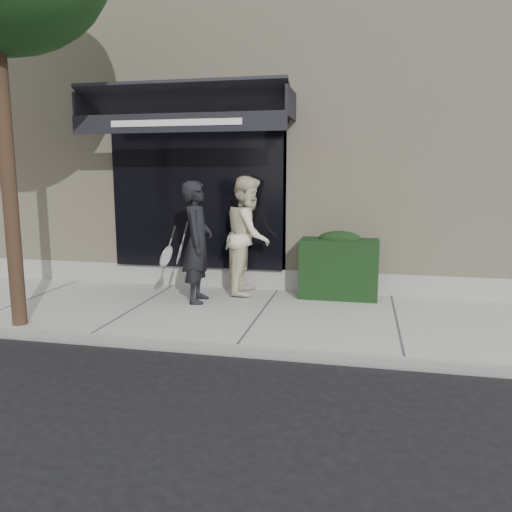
# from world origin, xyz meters

# --- Properties ---
(ground) EXTENTS (80.00, 80.00, 0.00)m
(ground) POSITION_xyz_m (0.00, 0.00, 0.00)
(ground) COLOR black
(ground) RESTS_ON ground
(sidewalk) EXTENTS (20.00, 3.00, 0.12)m
(sidewalk) POSITION_xyz_m (0.00, 0.00, 0.06)
(sidewalk) COLOR gray
(sidewalk) RESTS_ON ground
(curb) EXTENTS (20.00, 0.10, 0.14)m
(curb) POSITION_xyz_m (0.00, -1.55, 0.07)
(curb) COLOR gray
(curb) RESTS_ON ground
(building_facade) EXTENTS (14.30, 8.04, 5.64)m
(building_facade) POSITION_xyz_m (-0.01, 4.96, 2.74)
(building_facade) COLOR #BBAC8E
(building_facade) RESTS_ON ground
(hedge) EXTENTS (1.30, 0.70, 1.14)m
(hedge) POSITION_xyz_m (1.10, 1.25, 0.66)
(hedge) COLOR black
(hedge) RESTS_ON sidewalk
(pedestrian_front) EXTENTS (0.75, 0.98, 1.98)m
(pedestrian_front) POSITION_xyz_m (-1.15, 0.43, 1.11)
(pedestrian_front) COLOR black
(pedestrian_front) RESTS_ON sidewalk
(pedestrian_back) EXTENTS (0.82, 1.03, 2.05)m
(pedestrian_back) POSITION_xyz_m (-0.47, 1.20, 1.15)
(pedestrian_back) COLOR beige
(pedestrian_back) RESTS_ON sidewalk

